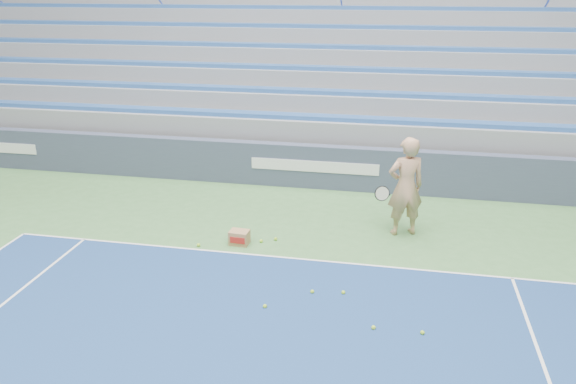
{
  "coord_description": "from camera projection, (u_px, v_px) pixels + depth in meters",
  "views": [
    {
      "loc": [
        1.93,
        2.59,
        4.89
      ],
      "look_at": [
        -0.0,
        12.38,
        1.15
      ],
      "focal_mm": 35.0,
      "sensor_mm": 36.0,
      "label": 1
    }
  ],
  "objects": [
    {
      "name": "tennis_ball_4",
      "position": [
        312.0,
        292.0,
        9.39
      ],
      "size": [
        0.07,
        0.07,
        0.07
      ],
      "primitive_type": "sphere",
      "color": "#AFDF2D",
      "rests_on": "ground"
    },
    {
      "name": "tennis_ball_2",
      "position": [
        199.0,
        245.0,
        11.05
      ],
      "size": [
        0.07,
        0.07,
        0.07
      ],
      "primitive_type": "sphere",
      "color": "#AFDF2D",
      "rests_on": "ground"
    },
    {
      "name": "tennis_ball_5",
      "position": [
        374.0,
        328.0,
        8.41
      ],
      "size": [
        0.07,
        0.07,
        0.07
      ],
      "primitive_type": "sphere",
      "color": "#AFDF2D",
      "rests_on": "ground"
    },
    {
      "name": "sponsor_barrier",
      "position": [
        315.0,
        166.0,
        14.09
      ],
      "size": [
        30.0,
        0.32,
        1.1
      ],
      "color": "#3A4359",
      "rests_on": "ground"
    },
    {
      "name": "ball_box",
      "position": [
        239.0,
        237.0,
        11.13
      ],
      "size": [
        0.39,
        0.32,
        0.28
      ],
      "color": "#9C754B",
      "rests_on": "ground"
    },
    {
      "name": "tennis_ball_6",
      "position": [
        422.0,
        333.0,
        8.29
      ],
      "size": [
        0.07,
        0.07,
        0.07
      ],
      "primitive_type": "sphere",
      "color": "#AFDF2D",
      "rests_on": "ground"
    },
    {
      "name": "tennis_ball_3",
      "position": [
        261.0,
        241.0,
        11.22
      ],
      "size": [
        0.07,
        0.07,
        0.07
      ],
      "primitive_type": "sphere",
      "color": "#AFDF2D",
      "rests_on": "ground"
    },
    {
      "name": "tennis_ball_1",
      "position": [
        343.0,
        292.0,
        9.36
      ],
      "size": [
        0.07,
        0.07,
        0.07
      ],
      "primitive_type": "sphere",
      "color": "#AFDF2D",
      "rests_on": "ground"
    },
    {
      "name": "bleachers",
      "position": [
        342.0,
        63.0,
        18.71
      ],
      "size": [
        31.0,
        9.15,
        7.3
      ],
      "color": "gray",
      "rests_on": "ground"
    },
    {
      "name": "tennis_ball_0",
      "position": [
        265.0,
        306.0,
        8.96
      ],
      "size": [
        0.07,
        0.07,
        0.07
      ],
      "primitive_type": "sphere",
      "color": "#AFDF2D",
      "rests_on": "ground"
    },
    {
      "name": "tennis_ball_7",
      "position": [
        276.0,
        239.0,
        11.32
      ],
      "size": [
        0.07,
        0.07,
        0.07
      ],
      "primitive_type": "sphere",
      "color": "#AFDF2D",
      "rests_on": "ground"
    },
    {
      "name": "tennis_player",
      "position": [
        406.0,
        187.0,
        11.29
      ],
      "size": [
        1.05,
        0.98,
        2.06
      ],
      "color": "tan",
      "rests_on": "ground"
    }
  ]
}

